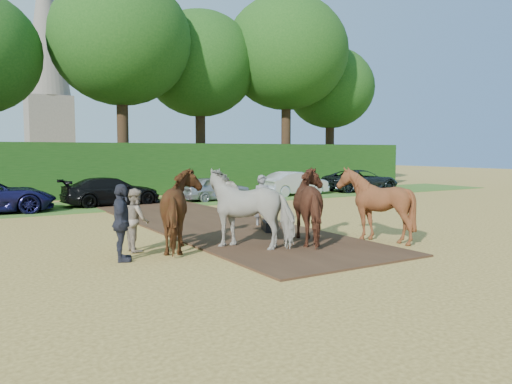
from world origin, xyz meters
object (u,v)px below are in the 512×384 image
(church, at_px, (47,56))
(parked_cars, at_px, (125,191))
(spectator_far, at_px, (121,223))
(spectator_near, at_px, (136,220))
(plough_team, at_px, (284,207))

(church, bearing_deg, parked_cars, -94.48)
(spectator_far, xyz_separation_m, church, (6.87, 53.06, 12.83))
(spectator_near, distance_m, spectator_far, 1.23)
(spectator_near, bearing_deg, parked_cars, -11.94)
(church, bearing_deg, spectator_far, -97.38)
(plough_team, xyz_separation_m, church, (2.48, 53.31, 12.69))
(spectator_far, relative_size, plough_team, 0.25)
(parked_cars, relative_size, church, 1.32)
(spectator_near, height_order, parked_cars, spectator_near)
(spectator_near, relative_size, plough_team, 0.22)
(church, bearing_deg, spectator_near, -96.80)
(spectator_far, bearing_deg, plough_team, -76.57)
(spectator_near, distance_m, church, 53.97)
(parked_cars, bearing_deg, spectator_far, -107.08)
(parked_cars, distance_m, church, 43.36)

